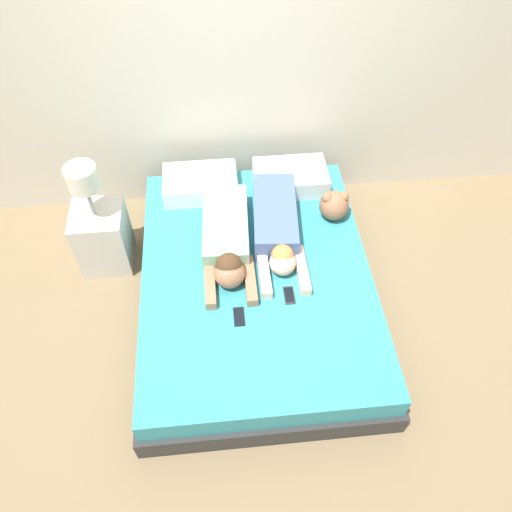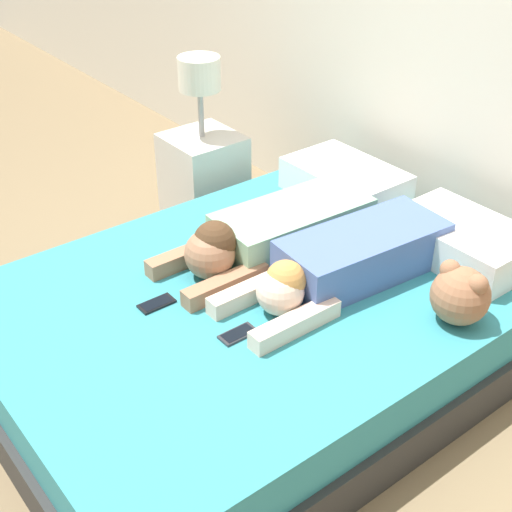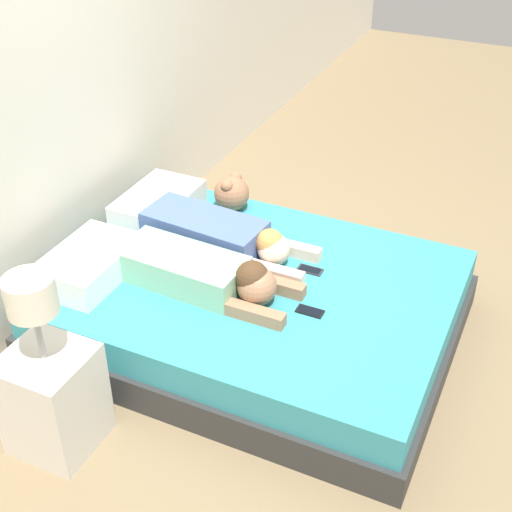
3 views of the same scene
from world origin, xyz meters
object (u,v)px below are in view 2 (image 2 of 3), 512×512
Objects in this scene: person_right at (343,262)px; cell_phone_right at (238,334)px; plush_toy at (460,294)px; pillow_head_left at (345,182)px; person_left at (267,233)px; nightstand at (203,171)px; bed at (256,326)px; pillow_head_right at (463,241)px; cell_phone_left at (157,304)px.

person_right is 0.54m from cell_phone_right.
person_right is 4.44× the size of plush_toy.
pillow_head_left is 0.57× the size of person_left.
cell_phone_right is 1.50m from nightstand.
pillow_head_right reaches higher than bed.
nightstand reaches higher than bed.
bed is at bearing 129.66° from cell_phone_right.
pillow_head_left and pillow_head_right have the same top height.
pillow_head_left is 1.20m from cell_phone_right.
plush_toy is at bearing 17.33° from person_left.
cell_phone_left reaches higher than bed.
pillow_head_left is 0.70m from pillow_head_right.
cell_phone_left is at bearing -112.62° from pillow_head_right.
pillow_head_left is 2.45× the size of plush_toy.
plush_toy is at bearing -53.62° from pillow_head_right.
pillow_head_right is 0.46m from plush_toy.
plush_toy is 1.74m from nightstand.
plush_toy is (0.81, 0.25, 0.02)m from person_left.
nightstand reaches higher than cell_phone_left.
pillow_head_right reaches higher than cell_phone_right.
cell_phone_left is (-0.15, -0.37, 0.20)m from bed.
cell_phone_left is (0.21, -1.20, -0.07)m from pillow_head_left.
plush_toy is at bearing 58.40° from cell_phone_right.
person_left is 0.98m from nightstand.
person_left is 0.59m from cell_phone_right.
pillow_head_left is 0.60× the size of nightstand.
person_left is 4.33× the size of plush_toy.
person_right is 7.31× the size of cell_phone_right.
pillow_head_left is at bearing 105.19° from person_left.
person_left is at bearing 131.84° from bed.
plush_toy reaches higher than person_right.
nightstand reaches higher than plush_toy.
bed is 1.23m from nightstand.
pillow_head_right is 1.50m from nightstand.
pillow_head_right reaches higher than cell_phone_left.
person_left is 7.12× the size of cell_phone_left.
nightstand reaches higher than pillow_head_left.
person_left reaches higher than cell_phone_right.
pillow_head_right is 0.60× the size of nightstand.
person_right reaches higher than cell_phone_right.
plush_toy is at bearing 47.12° from cell_phone_left.
nightstand is at bearing 161.96° from person_left.
plush_toy reaches higher than cell_phone_left.
person_left reaches higher than plush_toy.
person_right is (0.18, 0.30, 0.28)m from bed.
bed is at bearing 68.52° from cell_phone_left.
pillow_head_left reaches higher than bed.
cell_phone_left and cell_phone_right have the same top height.
cell_phone_right reaches higher than bed.
cell_phone_left is 0.37m from cell_phone_right.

